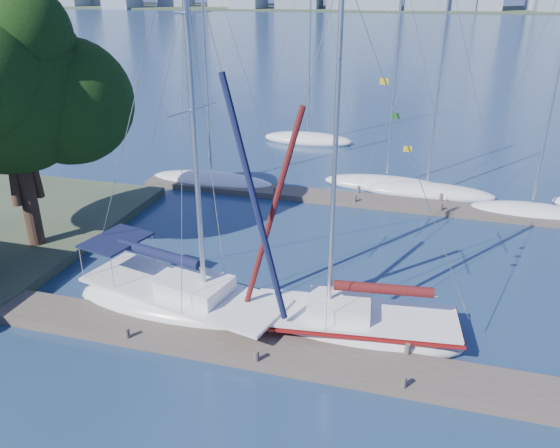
# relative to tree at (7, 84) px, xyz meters

# --- Properties ---
(ground) EXTENTS (700.00, 700.00, 0.00)m
(ground) POSITION_rel_tree_xyz_m (13.32, -4.84, -8.31)
(ground) COLOR #172B4A
(ground) RESTS_ON ground
(near_dock) EXTENTS (26.00, 2.00, 0.40)m
(near_dock) POSITION_rel_tree_xyz_m (13.32, -4.84, -8.11)
(near_dock) COLOR #4C4237
(near_dock) RESTS_ON ground
(far_dock) EXTENTS (30.00, 1.80, 0.36)m
(far_dock) POSITION_rel_tree_xyz_m (15.32, 11.16, -8.13)
(far_dock) COLOR #4C4237
(far_dock) RESTS_ON ground
(far_shore) EXTENTS (800.00, 100.00, 1.50)m
(far_shore) POSITION_rel_tree_xyz_m (13.32, 315.16, -8.31)
(far_shore) COLOR #38472D
(far_shore) RESTS_ON ground
(tree) EXTENTS (10.06, 9.14, 12.62)m
(tree) POSITION_rel_tree_xyz_m (0.00, 0.00, 0.00)
(tree) COLOR black
(tree) RESTS_ON ground
(sailboat_navy) EXTENTS (9.81, 5.08, 15.11)m
(sailboat_navy) POSITION_rel_tree_xyz_m (9.31, -3.04, -7.19)
(sailboat_navy) COLOR white
(sailboat_navy) RESTS_ON ground
(sailboat_maroon) EXTENTS (8.54, 3.63, 13.48)m
(sailboat_maroon) POSITION_rel_tree_xyz_m (16.22, -2.76, -7.25)
(sailboat_maroon) COLOR white
(sailboat_maroon) RESTS_ON ground
(bg_boat_0) EXTENTS (8.96, 5.21, 15.59)m
(bg_boat_0) POSITION_rel_tree_xyz_m (4.47, 11.80, -8.01)
(bg_boat_0) COLOR white
(bg_boat_0) RESTS_ON ground
(bg_boat_2) EXTENTS (8.49, 5.17, 13.53)m
(bg_boat_2) POSITION_rel_tree_xyz_m (15.81, 14.38, -8.05)
(bg_boat_2) COLOR white
(bg_boat_2) RESTS_ON ground
(bg_boat_3) EXTENTS (8.77, 4.71, 13.10)m
(bg_boat_3) POSITION_rel_tree_xyz_m (18.41, 13.69, -8.05)
(bg_boat_3) COLOR white
(bg_boat_3) RESTS_ON ground
(bg_boat_4) EXTENTS (7.24, 3.58, 14.85)m
(bg_boat_4) POSITION_rel_tree_xyz_m (24.35, 11.67, -8.02)
(bg_boat_4) COLOR white
(bg_boat_4) RESTS_ON ground
(bg_boat_6) EXTENTS (7.99, 5.42, 16.76)m
(bg_boat_6) POSITION_rel_tree_xyz_m (8.23, 24.09, -7.99)
(bg_boat_6) COLOR white
(bg_boat_6) RESTS_ON ground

